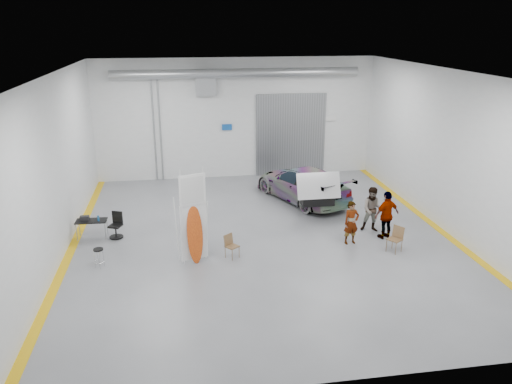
{
  "coord_description": "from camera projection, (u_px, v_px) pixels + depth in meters",
  "views": [
    {
      "loc": [
        -2.91,
        -16.75,
        7.58
      ],
      "look_at": [
        -0.13,
        0.89,
        1.5
      ],
      "focal_mm": 35.0,
      "sensor_mm": 36.0,
      "label": 1
    }
  ],
  "objects": [
    {
      "name": "room_shell",
      "position": [
        260.0,
        118.0,
        19.33
      ],
      "size": [
        14.02,
        16.18,
        6.01
      ],
      "color": "silver",
      "rests_on": "ground"
    },
    {
      "name": "shop_stool",
      "position": [
        99.0,
        258.0,
        16.19
      ],
      "size": [
        0.34,
        0.34,
        0.66
      ],
      "rotation": [
        0.0,
        0.0,
        -0.31
      ],
      "color": "black",
      "rests_on": "ground"
    },
    {
      "name": "person_c",
      "position": [
        387.0,
        215.0,
        18.23
      ],
      "size": [
        1.14,
        0.73,
        1.82
      ],
      "primitive_type": "imported",
      "rotation": [
        0.0,
        0.0,
        3.45
      ],
      "color": "olive",
      "rests_on": "ground"
    },
    {
      "name": "work_table",
      "position": [
        90.0,
        220.0,
        18.29
      ],
      "size": [
        1.13,
        0.59,
        0.9
      ],
      "rotation": [
        0.0,
        0.0,
        -0.03
      ],
      "color": "gray",
      "rests_on": "ground"
    },
    {
      "name": "ground",
      "position": [
        263.0,
        238.0,
        18.53
      ],
      "size": [
        16.0,
        16.0,
        0.0
      ],
      "primitive_type": "plane",
      "color": "slate",
      "rests_on": "ground"
    },
    {
      "name": "trunk_lid",
      "position": [
        317.0,
        183.0,
        19.82
      ],
      "size": [
        1.76,
        1.07,
        0.04
      ],
      "primitive_type": "cube",
      "color": "silver",
      "rests_on": "sedan_car"
    },
    {
      "name": "office_chair",
      "position": [
        116.0,
        227.0,
        18.44
      ],
      "size": [
        0.55,
        0.58,
        0.96
      ],
      "rotation": [
        0.0,
        0.0,
        -0.4
      ],
      "color": "black",
      "rests_on": "ground"
    },
    {
      "name": "sedan_car",
      "position": [
        302.0,
        184.0,
        22.27
      ],
      "size": [
        3.96,
        5.61,
        1.51
      ],
      "primitive_type": "imported",
      "rotation": [
        0.0,
        0.0,
        3.54
      ],
      "color": "white",
      "rests_on": "ground"
    },
    {
      "name": "folding_chair_near",
      "position": [
        232.0,
        251.0,
        16.88
      ],
      "size": [
        0.53,
        0.59,
        0.81
      ],
      "rotation": [
        0.0,
        0.0,
        0.67
      ],
      "color": "brown",
      "rests_on": "ground"
    },
    {
      "name": "folding_chair_far",
      "position": [
        394.0,
        244.0,
        17.32
      ],
      "size": [
        0.58,
        0.69,
        0.91
      ],
      "rotation": [
        0.0,
        0.0,
        -0.98
      ],
      "color": "brown",
      "rests_on": "ground"
    },
    {
      "name": "surfboard_display",
      "position": [
        192.0,
        226.0,
        16.19
      ],
      "size": [
        0.88,
        0.45,
        3.24
      ],
      "rotation": [
        0.0,
        0.0,
        0.31
      ],
      "color": "white",
      "rests_on": "ground"
    },
    {
      "name": "person_a",
      "position": [
        351.0,
        223.0,
        17.81
      ],
      "size": [
        0.64,
        0.47,
        1.6
      ],
      "primitive_type": "imported",
      "rotation": [
        0.0,
        0.0,
        0.16
      ],
      "color": "#947551",
      "rests_on": "ground"
    },
    {
      "name": "person_b",
      "position": [
        373.0,
        209.0,
        18.86
      ],
      "size": [
        1.02,
        0.89,
        1.75
      ],
      "primitive_type": "imported",
      "rotation": [
        0.0,
        0.0,
        -0.32
      ],
      "color": "slate",
      "rests_on": "ground"
    }
  ]
}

